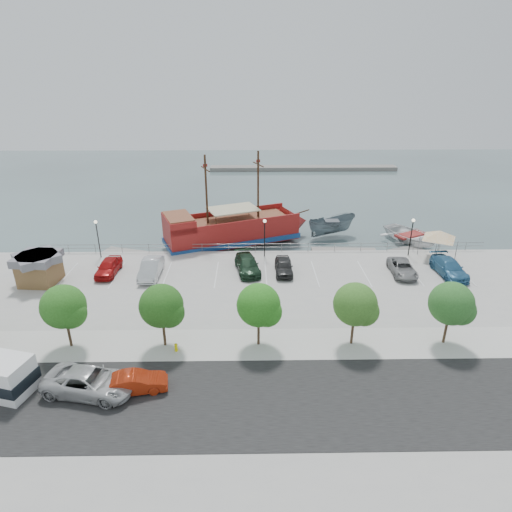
{
  "coord_description": "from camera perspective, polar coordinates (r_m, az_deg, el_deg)",
  "views": [
    {
      "loc": [
        -1.6,
        -36.78,
        19.0
      ],
      "look_at": [
        -1.0,
        2.0,
        2.0
      ],
      "focal_mm": 30.0,
      "sensor_mm": 36.0,
      "label": 1
    }
  ],
  "objects": [
    {
      "name": "land_slab",
      "position": [
        25.22,
        3.48,
        -27.41
      ],
      "size": [
        100.0,
        58.0,
        1.2
      ],
      "primitive_type": "cube",
      "color": "#A19F9D",
      "rests_on": "ground"
    },
    {
      "name": "tree_d",
      "position": [
        30.99,
        0.62,
        -6.78
      ],
      "size": [
        3.3,
        3.2,
        5.0
      ],
      "color": "#473321",
      "rests_on": "sidewalk"
    },
    {
      "name": "seawall_railing",
      "position": [
        48.29,
        1.08,
        1.17
      ],
      "size": [
        50.0,
        0.06,
        1.0
      ],
      "color": "slate",
      "rests_on": "land_slab"
    },
    {
      "name": "parked_car_h",
      "position": [
        46.9,
        24.35,
        -1.42
      ],
      "size": [
        2.48,
        5.53,
        1.57
      ],
      "primitive_type": "imported",
      "rotation": [
        0.0,
        0.0,
        0.05
      ],
      "color": "#2F668F",
      "rests_on": "land_slab"
    },
    {
      "name": "ground",
      "position": [
        41.9,
        1.42,
        -4.85
      ],
      "size": [
        160.0,
        160.0,
        0.0
      ],
      "primitive_type": "plane",
      "color": "#3F4D50"
    },
    {
      "name": "lamp_post_right",
      "position": [
        49.41,
        20.07,
        3.22
      ],
      "size": [
        0.36,
        0.36,
        4.28
      ],
      "color": "black",
      "rests_on": "land_slab"
    },
    {
      "name": "far_shore",
      "position": [
        94.57,
        6.3,
        11.57
      ],
      "size": [
        40.0,
        3.0,
        0.8
      ],
      "primitive_type": "cube",
      "color": "gray",
      "rests_on": "ground"
    },
    {
      "name": "street_sedan",
      "position": [
        29.44,
        -15.84,
        -15.92
      ],
      "size": [
        4.26,
        2.11,
        1.34
      ],
      "primitive_type": "imported",
      "rotation": [
        0.0,
        0.0,
        1.75
      ],
      "color": "#A9280E",
      "rests_on": "street"
    },
    {
      "name": "patrol_boat",
      "position": [
        55.98,
        10.02,
        3.76
      ],
      "size": [
        7.07,
        4.57,
        2.56
      ],
      "primitive_type": "imported",
      "rotation": [
        0.0,
        0.0,
        1.91
      ],
      "color": "slate",
      "rests_on": "ground"
    },
    {
      "name": "tree_f",
      "position": [
        34.32,
        24.83,
        -5.97
      ],
      "size": [
        3.3,
        3.2,
        5.0
      ],
      "color": "#473321",
      "rests_on": "sidewalk"
    },
    {
      "name": "tree_b",
      "position": [
        33.7,
        -24.08,
        -6.38
      ],
      "size": [
        3.3,
        3.2,
        5.0
      ],
      "color": "#473321",
      "rests_on": "sidewalk"
    },
    {
      "name": "dock_mid",
      "position": [
        51.27,
        11.68,
        0.45
      ],
      "size": [
        7.67,
        2.52,
        0.43
      ],
      "primitive_type": "cube",
      "rotation": [
        0.0,
        0.0,
        -0.05
      ],
      "color": "gray",
      "rests_on": "ground"
    },
    {
      "name": "sidewalk",
      "position": [
        32.87,
        2.11,
        -11.63
      ],
      "size": [
        100.0,
        4.0,
        0.05
      ],
      "primitive_type": "cube",
      "color": "beige",
      "rests_on": "land_slab"
    },
    {
      "name": "dock_east",
      "position": [
        53.06,
        18.48,
        0.45
      ],
      "size": [
        6.5,
        4.08,
        0.36
      ],
      "primitive_type": "cube",
      "rotation": [
        0.0,
        0.0,
        0.4
      ],
      "color": "slate",
      "rests_on": "ground"
    },
    {
      "name": "parked_car_d",
      "position": [
        43.48,
        -1.16,
        -1.14
      ],
      "size": [
        3.05,
        5.54,
        1.52
      ],
      "primitive_type": "imported",
      "rotation": [
        0.0,
        0.0,
        0.18
      ],
      "color": "#172F1D",
      "rests_on": "land_slab"
    },
    {
      "name": "pirate_ship",
      "position": [
        52.66,
        -1.85,
        3.64
      ],
      "size": [
        18.95,
        11.54,
        11.81
      ],
      "rotation": [
        0.0,
        0.0,
        0.38
      ],
      "color": "maroon",
      "rests_on": "ground"
    },
    {
      "name": "street_van",
      "position": [
        30.15,
        -21.32,
        -15.37
      ],
      "size": [
        6.26,
        3.77,
        1.63
      ],
      "primitive_type": "imported",
      "rotation": [
        0.0,
        0.0,
        1.38
      ],
      "color": "#B1B2B2",
      "rests_on": "street"
    },
    {
      "name": "street",
      "position": [
        28.2,
        2.75,
        -18.7
      ],
      "size": [
        100.0,
        8.0,
        0.04
      ],
      "primitive_type": "cube",
      "color": "black",
      "rests_on": "land_slab"
    },
    {
      "name": "tree_e",
      "position": [
        31.94,
        13.36,
        -6.5
      ],
      "size": [
        3.3,
        3.2,
        5.0
      ],
      "color": "#473321",
      "rests_on": "sidewalk"
    },
    {
      "name": "tree_c",
      "position": [
        31.61,
        -12.26,
        -6.72
      ],
      "size": [
        3.3,
        3.2,
        5.0
      ],
      "color": "#473321",
      "rests_on": "sidewalk"
    },
    {
      "name": "parked_car_e",
      "position": [
        43.29,
        3.71,
        -1.34
      ],
      "size": [
        1.79,
        4.35,
        1.48
      ],
      "primitive_type": "imported",
      "rotation": [
        0.0,
        0.0,
        -0.01
      ],
      "color": "black",
      "rests_on": "land_slab"
    },
    {
      "name": "dock_west",
      "position": [
        51.95,
        -16.29,
        0.25
      ],
      "size": [
        7.04,
        3.96,
        0.39
      ],
      "primitive_type": "cube",
      "rotation": [
        0.0,
        0.0,
        -0.32
      ],
      "color": "gray",
      "rests_on": "ground"
    },
    {
      "name": "canopy_tent",
      "position": [
        49.8,
        23.37,
        3.13
      ],
      "size": [
        5.41,
        5.41,
        3.64
      ],
      "rotation": [
        0.0,
        0.0,
        0.28
      ],
      "color": "slate",
      "rests_on": "land_slab"
    },
    {
      "name": "parked_car_a",
      "position": [
        45.46,
        -19.07,
        -1.36
      ],
      "size": [
        1.96,
        4.58,
        1.54
      ],
      "primitive_type": "imported",
      "rotation": [
        0.0,
        0.0,
        -0.03
      ],
      "color": "#AA1112",
      "rests_on": "land_slab"
    },
    {
      "name": "parked_car_b",
      "position": [
        43.75,
        -13.82,
        -1.6
      ],
      "size": [
        1.78,
        5.05,
        1.66
      ],
      "primitive_type": "imported",
      "rotation": [
        0.0,
        0.0,
        -0.01
      ],
      "color": "#BBBEC0",
      "rests_on": "land_slab"
    },
    {
      "name": "fire_hydrant",
      "position": [
        32.43,
        -10.61,
        -11.85
      ],
      "size": [
        0.24,
        0.24,
        0.7
      ],
      "rotation": [
        0.0,
        0.0,
        0.31
      ],
      "color": "#E7DB05",
      "rests_on": "sidewalk"
    },
    {
      "name": "parked_car_g",
      "position": [
        45.4,
        18.93,
        -1.52
      ],
      "size": [
        2.42,
        4.86,
        1.32
      ],
      "primitive_type": "imported",
      "rotation": [
        0.0,
        0.0,
        -0.05
      ],
      "color": "gray",
      "rests_on": "land_slab"
    },
    {
      "name": "shed",
      "position": [
        45.86,
        -26.96,
        -1.4
      ],
      "size": [
        3.87,
        3.87,
        2.95
      ],
      "rotation": [
        0.0,
        0.0,
        -0.08
      ],
      "color": "brown",
      "rests_on": "land_slab"
    },
    {
      "name": "lamp_post_mid",
      "position": [
        46.2,
        1.16,
        3.32
      ],
      "size": [
        0.36,
        0.36,
        4.28
      ],
      "color": "black",
      "rests_on": "land_slab"
    },
    {
      "name": "speedboat",
      "position": [
        56.65,
        19.88,
        2.37
      ],
      "size": [
        8.2,
        9.13,
        1.56
      ],
      "primitive_type": "imported",
      "rotation": [
        0.0,
        0.0,
        0.47
      ],
      "color": "white",
      "rests_on": "ground"
    },
    {
      "name": "lamp_post_left",
      "position": [
        48.99,
        -20.42,
        3.0
      ],
      "size": [
        0.36,
        0.36,
        4.28
      ],
      "color": "black",
      "rests_on": "land_slab"
    }
  ]
}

